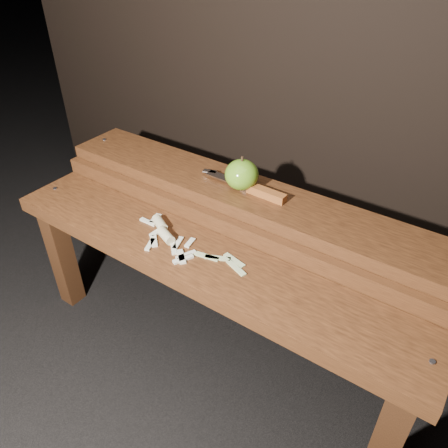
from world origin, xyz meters
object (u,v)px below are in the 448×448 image
Objects in this scene: bench_front_tier at (197,277)px; bench_rear_tier at (245,216)px; apple at (242,175)px; knife at (256,190)px.

bench_front_tier is 1.00× the size of bench_rear_tier.
apple is (-0.02, 0.00, 0.13)m from bench_rear_tier.
knife is at bearing 6.62° from bench_rear_tier.
bench_rear_tier is 0.10m from knife.
bench_rear_tier is 12.65× the size of apple.
apple is 0.06m from knife.
bench_front_tier is at bearing -85.54° from apple.
bench_front_tier is at bearing -90.00° from bench_rear_tier.
knife is (0.03, 0.00, 0.10)m from bench_rear_tier.
apple is 0.35× the size of knife.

